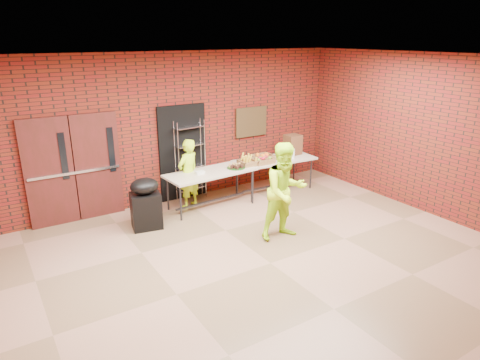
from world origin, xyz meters
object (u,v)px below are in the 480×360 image
at_px(covered_grill, 146,203).
at_px(coffee_dispenser, 293,145).
at_px(table_left, 211,175).
at_px(volunteer_woman, 188,174).
at_px(table_right, 275,162).
at_px(volunteer_man, 285,191).
at_px(wire_rack, 190,160).

bearing_deg(covered_grill, coffee_dispenser, 17.32).
xyz_separation_m(table_left, coffee_dispenser, (2.34, 0.20, 0.30)).
relative_size(table_left, covered_grill, 1.99).
distance_m(table_left, volunteer_woman, 0.47).
bearing_deg(table_right, volunteer_man, -119.05).
relative_size(wire_rack, table_right, 0.91).
bearing_deg(coffee_dispenser, table_left, -175.20).
height_order(wire_rack, table_right, wire_rack).
height_order(volunteer_woman, volunteer_man, volunteer_man).
xyz_separation_m(covered_grill, volunteer_man, (1.98, -1.71, 0.39)).
bearing_deg(covered_grill, volunteer_man, -30.38).
relative_size(wire_rack, volunteer_woman, 1.20).
height_order(table_right, volunteer_man, volunteer_man).
height_order(table_left, covered_grill, covered_grill).
distance_m(volunteer_woman, volunteer_man, 2.39).
bearing_deg(table_left, coffee_dispenser, 0.78).
bearing_deg(coffee_dispenser, volunteer_woman, 178.79).
relative_size(volunteer_woman, volunteer_man, 0.84).
height_order(table_right, volunteer_woman, volunteer_woman).
xyz_separation_m(wire_rack, table_right, (1.87, -0.60, -0.17)).
bearing_deg(table_right, volunteer_woman, 178.46).
bearing_deg(coffee_dispenser, wire_rack, 169.02).
bearing_deg(wire_rack, coffee_dispenser, -18.50).
distance_m(table_left, covered_grill, 1.59).
xyz_separation_m(wire_rack, covered_grill, (-1.41, -0.95, -0.39)).
relative_size(wire_rack, coffee_dispenser, 3.77).
bearing_deg(coffee_dispenser, volunteer_man, -131.32).
bearing_deg(coffee_dispenser, covered_grill, -173.17).
bearing_deg(volunteer_woman, table_left, 126.38).
bearing_deg(wire_rack, table_right, -25.39).
height_order(table_left, volunteer_woman, volunteer_woman).
height_order(covered_grill, volunteer_man, volunteer_man).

